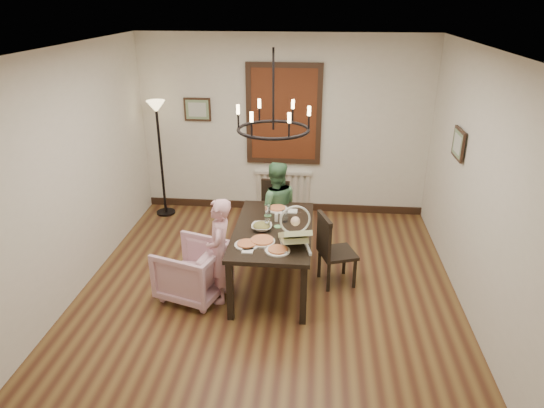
% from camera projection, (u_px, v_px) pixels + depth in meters
% --- Properties ---
extents(room_shell, '(4.51, 5.00, 2.81)m').
position_uv_depth(room_shell, '(270.00, 173.00, 5.59)').
color(room_shell, brown).
rests_on(room_shell, ground).
extents(dining_table, '(0.91, 1.62, 0.76)m').
position_uv_depth(dining_table, '(273.00, 235.00, 5.73)').
color(dining_table, black).
rests_on(dining_table, room_shell).
extents(chair_far, '(0.48, 0.48, 0.92)m').
position_uv_depth(chair_far, '(272.00, 215.00, 6.76)').
color(chair_far, black).
rests_on(chair_far, room_shell).
extents(chair_right, '(0.52, 0.52, 0.92)m').
position_uv_depth(chair_right, '(338.00, 249.00, 5.85)').
color(chair_right, black).
rests_on(chair_right, room_shell).
extents(armchair, '(0.91, 0.89, 0.66)m').
position_uv_depth(armchair, '(193.00, 270.00, 5.65)').
color(armchair, '#D1A0A7').
rests_on(armchair, room_shell).
extents(elderly_woman, '(0.27, 0.39, 1.04)m').
position_uv_depth(elderly_woman, '(220.00, 259.00, 5.51)').
color(elderly_woman, '#D898A3').
rests_on(elderly_woman, room_shell).
extents(seated_man, '(0.58, 0.49, 1.08)m').
position_uv_depth(seated_man, '(275.00, 215.00, 6.56)').
color(seated_man, '#4B7F52').
rests_on(seated_man, room_shell).
extents(baby_bouncer, '(0.46, 0.55, 0.32)m').
position_uv_depth(baby_bouncer, '(295.00, 233.00, 5.25)').
color(baby_bouncer, beige).
rests_on(baby_bouncer, dining_table).
extents(salad_bowl, '(0.29, 0.29, 0.07)m').
position_uv_depth(salad_bowl, '(262.00, 227.00, 5.66)').
color(salad_bowl, white).
rests_on(salad_bowl, dining_table).
extents(pizza_platter, '(0.29, 0.29, 0.04)m').
position_uv_depth(pizza_platter, '(262.00, 241.00, 5.37)').
color(pizza_platter, tan).
rests_on(pizza_platter, dining_table).
extents(drinking_glass, '(0.06, 0.06, 0.13)m').
position_uv_depth(drinking_glass, '(267.00, 225.00, 5.64)').
color(drinking_glass, silver).
rests_on(drinking_glass, dining_table).
extents(window_blinds, '(1.00, 0.03, 1.40)m').
position_uv_depth(window_blinds, '(284.00, 115.00, 7.43)').
color(window_blinds, maroon).
rests_on(window_blinds, room_shell).
extents(radiator, '(0.92, 0.12, 0.62)m').
position_uv_depth(radiator, '(283.00, 190.00, 7.94)').
color(radiator, silver).
rests_on(radiator, room_shell).
extents(picture_back, '(0.42, 0.03, 0.36)m').
position_uv_depth(picture_back, '(197.00, 109.00, 7.53)').
color(picture_back, black).
rests_on(picture_back, room_shell).
extents(picture_right, '(0.03, 0.42, 0.36)m').
position_uv_depth(picture_right, '(459.00, 144.00, 5.79)').
color(picture_right, black).
rests_on(picture_right, room_shell).
extents(floor_lamp, '(0.30, 0.30, 1.80)m').
position_uv_depth(floor_lamp, '(161.00, 161.00, 7.59)').
color(floor_lamp, black).
rests_on(floor_lamp, room_shell).
extents(chandelier, '(0.80, 0.80, 0.04)m').
position_uv_depth(chandelier, '(273.00, 129.00, 5.23)').
color(chandelier, black).
rests_on(chandelier, room_shell).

